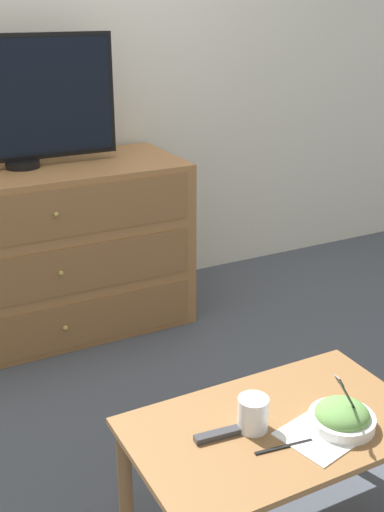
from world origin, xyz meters
TOP-DOWN VIEW (x-y plane):
  - ground_plane at (0.00, 0.00)m, footprint 12.00×12.00m
  - wall_back at (0.00, 0.03)m, footprint 12.00×0.05m
  - dresser at (0.01, -0.32)m, footprint 1.38×0.60m
  - tv at (-0.03, -0.28)m, footprint 0.91×0.16m
  - coffee_table at (0.25, -1.96)m, footprint 0.86×0.51m
  - takeout_bowl at (0.41, -2.06)m, footprint 0.19×0.19m
  - drink_cup at (0.18, -1.95)m, footprint 0.09×0.09m
  - napkin at (0.32, -2.07)m, footprint 0.23×0.23m
  - knife at (0.21, -2.06)m, footprint 0.17×0.03m
  - remote_control at (0.07, -1.94)m, footprint 0.15×0.04m

SIDE VIEW (x-z plane):
  - ground_plane at x=0.00m, z-range 0.00..0.00m
  - coffee_table at x=0.25m, z-range 0.14..0.55m
  - napkin at x=0.32m, z-range 0.40..0.41m
  - knife at x=0.21m, z-range 0.40..0.41m
  - remote_control at x=0.07m, z-range 0.40..0.42m
  - dresser at x=0.01m, z-range 0.00..0.83m
  - takeout_bowl at x=0.41m, z-range 0.34..0.53m
  - drink_cup at x=0.18m, z-range 0.40..0.50m
  - tv at x=-0.03m, z-range 0.84..1.43m
  - wall_back at x=0.00m, z-range 0.00..2.60m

